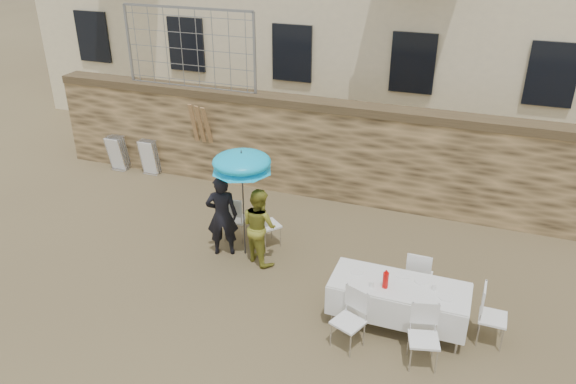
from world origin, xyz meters
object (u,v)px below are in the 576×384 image
(banquet_table, at_px, (400,287))
(table_chair_side, at_px, (493,316))
(man_suit, at_px, (222,216))
(umbrella, at_px, (242,165))
(table_chair_back, at_px, (419,275))
(soda_bottle, at_px, (386,280))
(chair_stack_right, at_px, (151,156))
(couple_chair_left, at_px, (235,217))
(chair_stack_left, at_px, (121,151))
(couple_chair_right, at_px, (268,224))
(table_chair_front_left, at_px, (348,321))
(woman_dress, at_px, (259,226))
(table_chair_front_right, at_px, (424,338))

(banquet_table, xyz_separation_m, table_chair_side, (1.40, 0.10, -0.25))
(man_suit, height_order, umbrella, umbrella)
(umbrella, relative_size, table_chair_back, 2.05)
(soda_bottle, relative_size, chair_stack_right, 0.28)
(chair_stack_right, bearing_deg, table_chair_back, -22.50)
(couple_chair_left, bearing_deg, chair_stack_left, -35.65)
(umbrella, bearing_deg, chair_stack_left, 150.26)
(couple_chair_right, xyz_separation_m, table_chair_front_left, (2.19, -2.27, 0.00))
(banquet_table, bearing_deg, chair_stack_right, 151.44)
(soda_bottle, relative_size, chair_stack_left, 0.28)
(woman_dress, bearing_deg, table_chair_side, -162.08)
(couple_chair_right, distance_m, chair_stack_right, 4.56)
(umbrella, bearing_deg, table_chair_back, -4.62)
(table_chair_back, distance_m, chair_stack_right, 7.57)
(couple_chair_right, bearing_deg, table_chair_front_right, -175.16)
(table_chair_front_right, xyz_separation_m, table_chair_back, (-0.30, 1.55, 0.00))
(chair_stack_left, bearing_deg, couple_chair_right, -23.97)
(umbrella, height_order, couple_chair_right, umbrella)
(banquet_table, xyz_separation_m, table_chair_front_left, (-0.60, -0.75, -0.25))
(banquet_table, relative_size, chair_stack_left, 2.28)
(man_suit, xyz_separation_m, woman_dress, (0.75, 0.00, -0.07))
(man_suit, bearing_deg, banquet_table, 142.48)
(table_chair_side, bearing_deg, table_chair_front_left, 113.79)
(umbrella, distance_m, banquet_table, 3.45)
(table_chair_side, distance_m, chair_stack_left, 9.78)
(woman_dress, distance_m, table_chair_back, 2.95)
(couple_chair_left, distance_m, banquet_table, 3.81)
(chair_stack_right, bearing_deg, chair_stack_left, 180.00)
(woman_dress, bearing_deg, banquet_table, -169.70)
(soda_bottle, bearing_deg, couple_chair_right, 147.22)
(table_chair_front_left, xyz_separation_m, chair_stack_left, (-7.09, 4.45, -0.02))
(woman_dress, height_order, chair_stack_right, woman_dress)
(table_chair_front_left, height_order, chair_stack_right, table_chair_front_left)
(couple_chair_right, distance_m, table_chair_front_right, 3.99)
(couple_chair_left, bearing_deg, man_suit, 81.76)
(couple_chair_left, height_order, chair_stack_left, couple_chair_left)
(woman_dress, xyz_separation_m, umbrella, (-0.35, 0.10, 1.12))
(man_suit, xyz_separation_m, couple_chair_right, (0.70, 0.55, -0.33))
(banquet_table, bearing_deg, couple_chair_right, 151.46)
(couple_chair_right, bearing_deg, table_chair_front_left, 173.40)
(table_chair_back, bearing_deg, couple_chair_right, -12.92)
(banquet_table, bearing_deg, table_chair_front_right, -56.31)
(soda_bottle, xyz_separation_m, table_chair_back, (0.40, 0.95, -0.43))
(banquet_table, xyz_separation_m, table_chair_front_right, (0.50, -0.75, -0.25))
(chair_stack_left, distance_m, chair_stack_right, 0.90)
(soda_bottle, distance_m, table_chair_front_right, 1.02)
(banquet_table, xyz_separation_m, table_chair_back, (0.20, 0.80, -0.25))
(soda_bottle, bearing_deg, chair_stack_right, 149.74)
(umbrella, bearing_deg, banquet_table, -19.05)
(table_chair_side, bearing_deg, couple_chair_left, 74.61)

